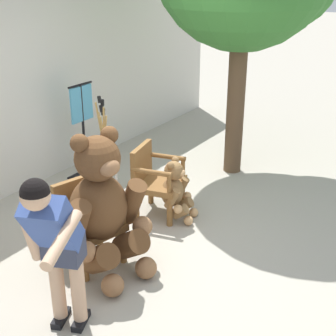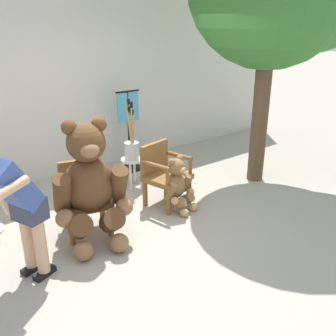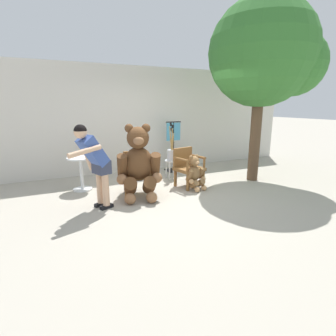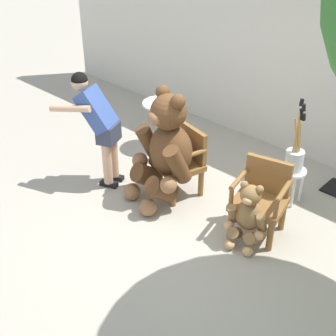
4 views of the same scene
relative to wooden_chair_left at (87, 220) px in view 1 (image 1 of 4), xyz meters
The scene contains 9 objects.
ground_plane 0.87m from the wooden_chair_left, 35.78° to the right, with size 60.00×60.00×0.00m, color #A8A091.
wooden_chair_left is the anchor object (origin of this frame).
wooden_chair_right 1.19m from the wooden_chair_left, ahead, with size 0.66×0.64×0.86m.
teddy_bear_large 0.36m from the wooden_chair_left, 97.65° to the right, with size 0.91×0.91×1.45m.
teddy_bear_small 1.25m from the wooden_chair_left, 12.97° to the right, with size 0.47×0.48×0.76m.
person_visitor 1.15m from the wooden_chair_left, 149.03° to the right, with size 0.74×0.67×1.50m.
white_stool 1.37m from the wooden_chair_left, 33.05° to the left, with size 0.34×0.34×0.46m.
brush_bucket 1.38m from the wooden_chair_left, 32.98° to the left, with size 0.22×0.22×0.92m.
clothing_display_stand 2.10m from the wooden_chair_left, 43.11° to the left, with size 0.44×0.40×1.36m.
Camera 1 is at (-3.57, -2.49, 2.79)m, focal length 50.00 mm.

